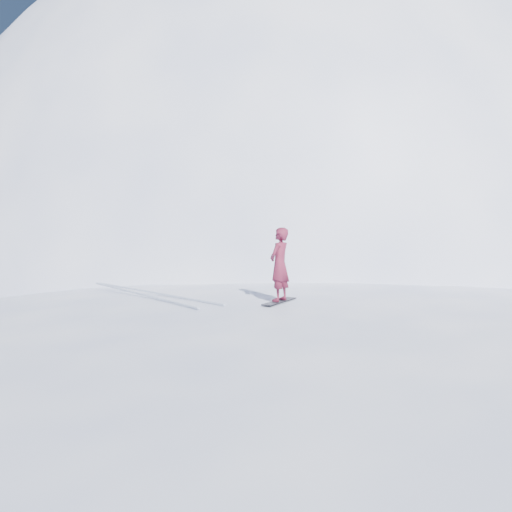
{
  "coord_description": "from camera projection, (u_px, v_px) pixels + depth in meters",
  "views": [
    {
      "loc": [
        -7.04,
        -6.9,
        4.35
      ],
      "look_at": [
        0.18,
        2.92,
        3.5
      ],
      "focal_mm": 32.0,
      "sensor_mm": 36.0,
      "label": 1
    }
  ],
  "objects": [
    {
      "name": "snowboarder",
      "position": [
        280.0,
        264.0,
        11.43
      ],
      "size": [
        0.79,
        0.66,
        1.85
      ],
      "primitive_type": "imported",
      "rotation": [
        0.0,
        0.0,
        3.53
      ],
      "color": "maroon",
      "rests_on": "snowboard"
    },
    {
      "name": "wind_bumps",
      "position": [
        251.0,
        399.0,
        11.38
      ],
      "size": [
        16.0,
        14.4,
        1.0
      ],
      "color": "white",
      "rests_on": "ground"
    },
    {
      "name": "board_tracks",
      "position": [
        145.0,
        292.0,
        12.92
      ],
      "size": [
        1.29,
        5.98,
        0.04
      ],
      "color": "silver",
      "rests_on": "ground"
    },
    {
      "name": "snowboard",
      "position": [
        279.0,
        301.0,
        11.49
      ],
      "size": [
        1.38,
        0.76,
        0.02
      ],
      "primitive_type": "cube",
      "rotation": [
        0.0,
        0.0,
        0.39
      ],
      "color": "black",
      "rests_on": "near_ridge"
    },
    {
      "name": "summit_peak",
      "position": [
        296.0,
        269.0,
        43.91
      ],
      "size": [
        60.0,
        56.0,
        56.0
      ],
      "primitive_type": "ellipsoid",
      "color": "white",
      "rests_on": "ground"
    },
    {
      "name": "peak_shoulder",
      "position": [
        224.0,
        286.0,
        31.99
      ],
      "size": [
        28.0,
        24.0,
        18.0
      ],
      "primitive_type": "ellipsoid",
      "color": "white",
      "rests_on": "ground"
    },
    {
      "name": "ground",
      "position": [
        328.0,
        423.0,
        10.01
      ],
      "size": [
        400.0,
        400.0,
        0.0
      ],
      "primitive_type": "plane",
      "color": "white",
      "rests_on": "ground"
    },
    {
      "name": "near_ridge",
      "position": [
        277.0,
        377.0,
        13.01
      ],
      "size": [
        36.0,
        28.0,
        4.8
      ],
      "primitive_type": "ellipsoid",
      "color": "white",
      "rests_on": "ground"
    }
  ]
}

